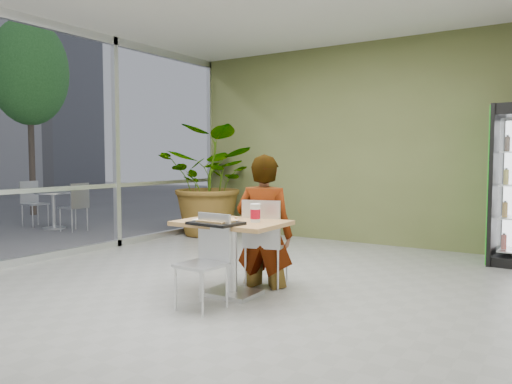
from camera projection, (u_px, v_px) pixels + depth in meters
ground at (231, 291)px, 5.18m from camera, size 7.00×7.00×0.00m
room_envelope at (230, 136)px, 5.06m from camera, size 6.00×7.00×3.20m
storefront_frame at (49, 141)px, 6.68m from camera, size 0.10×7.00×3.20m
dining_table at (232, 242)px, 4.98m from camera, size 1.06×0.76×0.75m
chair_far at (264, 236)px, 5.28m from camera, size 0.51×0.51×0.94m
chair_near at (208, 253)px, 4.58m from camera, size 0.40×0.41×0.86m
seated_woman at (264, 235)px, 5.33m from camera, size 0.71×0.55×1.72m
pizza_plate at (228, 219)px, 5.00m from camera, size 0.31×0.31×0.03m
soda_cup at (255, 213)px, 4.87m from camera, size 0.10×0.10×0.18m
napkin_stack at (202, 220)px, 4.95m from camera, size 0.18×0.18×0.02m
cafeteria_tray at (216, 223)px, 4.69m from camera, size 0.49×0.38×0.03m
potted_plant at (212, 181)px, 8.80m from camera, size 1.92×1.72×1.93m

